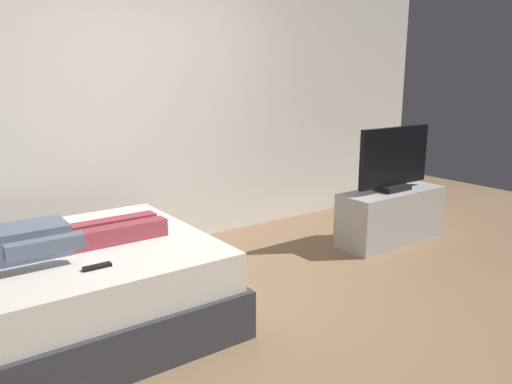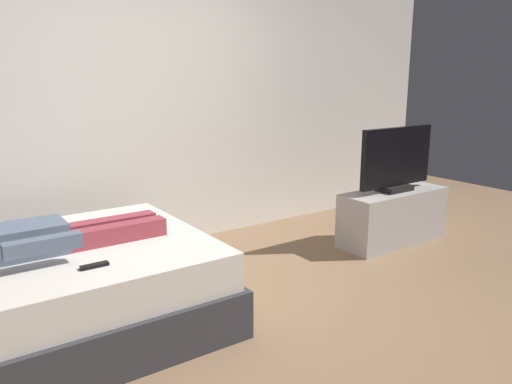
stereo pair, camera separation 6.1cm
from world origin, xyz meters
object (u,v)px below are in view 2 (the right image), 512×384
object	(u,v)px
bed	(46,295)
person	(46,238)
tv_stand	(393,217)
remote	(95,266)
tv	(396,160)

from	to	relation	value
bed	person	world-z (taller)	person
tv_stand	bed	bearing A→B (deg)	179.29
person	remote	xyz separation A→B (m)	(0.15, -0.40, -0.07)
remote	tv_stand	distance (m)	2.95
bed	remote	xyz separation A→B (m)	(0.18, -0.43, 0.29)
bed	person	size ratio (longest dim) A/B	1.59
person	tv_stand	xyz separation A→B (m)	(3.06, -0.02, -0.37)
bed	tv	xyz separation A→B (m)	(3.09, -0.04, 0.52)
remote	tv	world-z (taller)	tv
remote	bed	bearing A→B (deg)	112.82
person	tv	world-z (taller)	tv
tv_stand	tv	world-z (taller)	tv
person	tv_stand	distance (m)	3.08
tv_stand	tv	bearing A→B (deg)	-90.00
tv	tv_stand	bearing A→B (deg)	90.00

